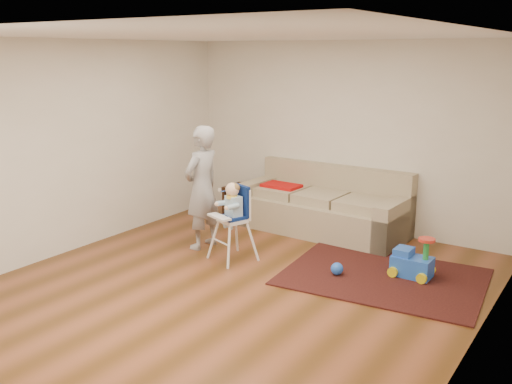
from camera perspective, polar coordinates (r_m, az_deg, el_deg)
The scene contains 9 objects.
ground at distance 6.43m, azimuth -1.99°, elevation -9.40°, with size 5.50×5.50×0.00m, color #502E10.
room_envelope at distance 6.38m, azimuth 0.63°, elevation 7.88°, with size 5.04×5.52×2.72m.
sofa at distance 8.21m, azimuth 6.65°, elevation -0.86°, with size 2.44×1.08×0.93m.
side_table at distance 9.07m, azimuth -1.38°, elevation -0.86°, with size 0.47×0.47×0.47m, color black, non-canonical shape.
area_rug at distance 6.82m, azimuth 12.60°, elevation -8.27°, with size 2.22×1.66×0.02m, color black.
ride_on_toy at distance 6.82m, azimuth 15.39°, elevation -6.18°, with size 0.45×0.32×0.49m, color blue, non-canonical shape.
toy_ball at distance 6.74m, azimuth 8.10°, elevation -7.61°, with size 0.15×0.15×0.15m, color blue.
high_chair at distance 7.07m, azimuth -2.35°, elevation -3.10°, with size 0.59×0.59×1.00m.
adult at distance 7.47m, azimuth -5.43°, elevation 0.44°, with size 0.59×0.39×1.63m, color #98989B.
Camera 1 is at (3.44, -4.80, 2.54)m, focal length 40.00 mm.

